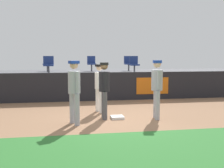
{
  "coord_description": "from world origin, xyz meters",
  "views": [
    {
      "loc": [
        -1.28,
        -8.14,
        1.97
      ],
      "look_at": [
        0.27,
        1.12,
        1.0
      ],
      "focal_mm": 43.31,
      "sensor_mm": 36.0,
      "label": 1
    }
  ],
  "objects_px": {
    "player_umpire": "(104,86)",
    "seat_front_left": "(49,64)",
    "player_runner_visitor": "(74,88)",
    "first_base": "(117,117)",
    "seat_back_right": "(128,62)",
    "seat_front_right": "(134,63)",
    "player_fielder_home": "(99,85)",
    "seat_back_left": "(47,63)",
    "player_coach_visitor": "(157,85)",
    "seat_back_center": "(91,63)"
  },
  "relations": [
    {
      "from": "player_coach_visitor",
      "to": "seat_front_right",
      "type": "xyz_separation_m",
      "value": [
        0.59,
        5.24,
        0.54
      ]
    },
    {
      "from": "seat_back_right",
      "to": "seat_front_right",
      "type": "bearing_deg",
      "value": -93.92
    },
    {
      "from": "seat_back_right",
      "to": "first_base",
      "type": "bearing_deg",
      "value": -105.8
    },
    {
      "from": "seat_back_right",
      "to": "player_fielder_home",
      "type": "bearing_deg",
      "value": -112.42
    },
    {
      "from": "player_coach_visitor",
      "to": "player_umpire",
      "type": "bearing_deg",
      "value": -89.59
    },
    {
      "from": "first_base",
      "to": "seat_back_left",
      "type": "height_order",
      "value": "seat_back_left"
    },
    {
      "from": "player_umpire",
      "to": "seat_back_right",
      "type": "bearing_deg",
      "value": 162.86
    },
    {
      "from": "player_runner_visitor",
      "to": "seat_front_left",
      "type": "relative_size",
      "value": 2.19
    },
    {
      "from": "player_coach_visitor",
      "to": "seat_back_center",
      "type": "xyz_separation_m",
      "value": [
        -1.41,
        7.05,
        0.54
      ]
    },
    {
      "from": "player_coach_visitor",
      "to": "player_umpire",
      "type": "distance_m",
      "value": 1.65
    },
    {
      "from": "player_coach_visitor",
      "to": "seat_back_center",
      "type": "height_order",
      "value": "seat_back_center"
    },
    {
      "from": "seat_back_left",
      "to": "player_fielder_home",
      "type": "bearing_deg",
      "value": -69.48
    },
    {
      "from": "player_fielder_home",
      "to": "seat_front_right",
      "type": "relative_size",
      "value": 2.01
    },
    {
      "from": "player_runner_visitor",
      "to": "seat_back_left",
      "type": "height_order",
      "value": "seat_back_left"
    },
    {
      "from": "player_runner_visitor",
      "to": "player_fielder_home",
      "type": "bearing_deg",
      "value": 127.13
    },
    {
      "from": "seat_back_left",
      "to": "player_coach_visitor",
      "type": "bearing_deg",
      "value": -61.62
    },
    {
      "from": "player_coach_visitor",
      "to": "seat_back_right",
      "type": "bearing_deg",
      "value": -175.86
    },
    {
      "from": "first_base",
      "to": "seat_back_center",
      "type": "relative_size",
      "value": 0.48
    },
    {
      "from": "first_base",
      "to": "seat_front_right",
      "type": "height_order",
      "value": "seat_front_right"
    },
    {
      "from": "player_coach_visitor",
      "to": "seat_back_left",
      "type": "xyz_separation_m",
      "value": [
        -3.81,
        7.05,
        0.54
      ]
    },
    {
      "from": "first_base",
      "to": "seat_back_center",
      "type": "height_order",
      "value": "seat_back_center"
    },
    {
      "from": "player_coach_visitor",
      "to": "seat_front_right",
      "type": "relative_size",
      "value": 2.19
    },
    {
      "from": "first_base",
      "to": "seat_back_right",
      "type": "height_order",
      "value": "seat_back_right"
    },
    {
      "from": "player_fielder_home",
      "to": "seat_front_right",
      "type": "distance_m",
      "value": 4.58
    },
    {
      "from": "player_coach_visitor",
      "to": "player_fielder_home",
      "type": "bearing_deg",
      "value": -118.29
    },
    {
      "from": "player_fielder_home",
      "to": "player_runner_visitor",
      "type": "relative_size",
      "value": 0.91
    },
    {
      "from": "player_umpire",
      "to": "seat_front_left",
      "type": "distance_m",
      "value": 5.39
    },
    {
      "from": "seat_back_left",
      "to": "seat_back_center",
      "type": "relative_size",
      "value": 1.0
    },
    {
      "from": "player_fielder_home",
      "to": "seat_back_right",
      "type": "height_order",
      "value": "seat_back_right"
    },
    {
      "from": "player_runner_visitor",
      "to": "player_coach_visitor",
      "type": "relative_size",
      "value": 1.0
    },
    {
      "from": "player_coach_visitor",
      "to": "seat_back_right",
      "type": "height_order",
      "value": "seat_back_right"
    },
    {
      "from": "first_base",
      "to": "seat_back_right",
      "type": "bearing_deg",
      "value": 74.2
    },
    {
      "from": "player_runner_visitor",
      "to": "seat_front_right",
      "type": "relative_size",
      "value": 2.19
    },
    {
      "from": "player_coach_visitor",
      "to": "seat_front_left",
      "type": "height_order",
      "value": "seat_front_left"
    },
    {
      "from": "player_runner_visitor",
      "to": "player_umpire",
      "type": "xyz_separation_m",
      "value": [
        0.95,
        0.55,
        -0.04
      ]
    },
    {
      "from": "player_umpire",
      "to": "seat_back_left",
      "type": "height_order",
      "value": "seat_back_left"
    },
    {
      "from": "player_coach_visitor",
      "to": "seat_back_right",
      "type": "xyz_separation_m",
      "value": [
        0.71,
        7.05,
        0.54
      ]
    },
    {
      "from": "seat_front_right",
      "to": "player_fielder_home",
      "type": "bearing_deg",
      "value": -119.67
    },
    {
      "from": "player_fielder_home",
      "to": "player_runner_visitor",
      "type": "distance_m",
      "value": 1.83
    },
    {
      "from": "seat_front_right",
      "to": "seat_back_left",
      "type": "height_order",
      "value": "same"
    },
    {
      "from": "player_umpire",
      "to": "seat_front_left",
      "type": "height_order",
      "value": "seat_front_left"
    },
    {
      "from": "first_base",
      "to": "seat_front_left",
      "type": "relative_size",
      "value": 0.48
    },
    {
      "from": "player_fielder_home",
      "to": "seat_front_right",
      "type": "xyz_separation_m",
      "value": [
        2.25,
        3.94,
        0.63
      ]
    },
    {
      "from": "player_umpire",
      "to": "seat_back_left",
      "type": "distance_m",
      "value": 7.14
    },
    {
      "from": "player_fielder_home",
      "to": "player_coach_visitor",
      "type": "xyz_separation_m",
      "value": [
        1.66,
        -1.3,
        0.1
      ]
    },
    {
      "from": "player_umpire",
      "to": "player_coach_visitor",
      "type": "bearing_deg",
      "value": 82.39
    },
    {
      "from": "player_fielder_home",
      "to": "player_runner_visitor",
      "type": "xyz_separation_m",
      "value": [
        -0.92,
        -1.58,
        0.09
      ]
    },
    {
      "from": "seat_back_right",
      "to": "seat_back_left",
      "type": "bearing_deg",
      "value": -180.0
    },
    {
      "from": "player_runner_visitor",
      "to": "seat_back_left",
      "type": "distance_m",
      "value": 7.45
    },
    {
      "from": "seat_back_left",
      "to": "first_base",
      "type": "bearing_deg",
      "value": -69.3
    }
  ]
}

